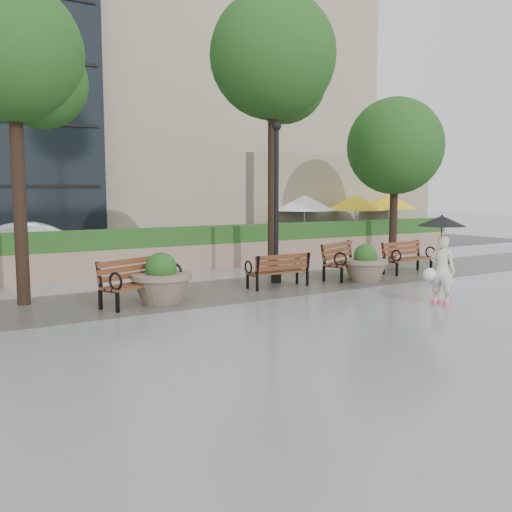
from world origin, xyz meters
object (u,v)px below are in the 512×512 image
bench_4 (408,264)px  planter_left (161,283)px  car_right (40,244)px  bench_2 (278,278)px  bench_1 (140,291)px  pedestrian (442,251)px  lamppost (276,213)px  planter_right (365,267)px  bench_3 (346,268)px

bench_4 → planter_left: size_ratio=1.35×
bench_4 → car_right: (-8.98, 7.84, 0.44)m
bench_4 → planter_left: bearing=176.9°
bench_2 → car_right: car_right is taller
bench_1 → pedestrian: 6.61m
bench_1 → bench_4: bearing=-20.8°
bench_2 → lamppost: lamppost is taller
planter_right → car_right: car_right is taller
car_right → planter_left: bearing=-165.8°
bench_3 → car_right: 10.16m
bench_4 → car_right: 11.93m
bench_4 → lamppost: (-4.44, 0.57, 1.61)m
bench_2 → bench_4: size_ratio=0.91×
bench_2 → lamppost: size_ratio=0.38×
bench_3 → car_right: bearing=106.3°
bench_4 → pedestrian: pedestrian is taller
bench_3 → bench_4: bench_3 is taller
bench_1 → bench_3: bearing=-18.3°
planter_left → pedestrian: pedestrian is taller
bench_3 → bench_4: (2.29, -0.21, -0.02)m
planter_left → pedestrian: bearing=-33.7°
pedestrian → car_right: bearing=7.4°
bench_4 → planter_right: planter_right is taller
car_right → pedestrian: bearing=-144.5°
bench_1 → car_right: car_right is taller
planter_right → lamppost: 2.89m
bench_1 → car_right: 8.13m
bench_1 → bench_2: bearing=-19.5°
bench_3 → pedestrian: pedestrian is taller
bench_4 → lamppost: lamppost is taller
bench_3 → planter_right: size_ratio=1.62×
planter_right → lamppost: bearing=154.9°
bench_4 → lamppost: 4.76m
bench_1 → bench_4: size_ratio=1.10×
bench_1 → car_right: (-0.37, 8.11, 0.42)m
bench_2 → bench_1: bearing=3.6°
planter_left → pedestrian: (5.10, -3.39, 0.73)m
bench_4 → car_right: size_ratio=0.42×
bench_4 → pedestrian: bearing=-134.7°
car_right → pedestrian: size_ratio=2.25×
bench_2 → car_right: size_ratio=0.38×
planter_left → bench_2: bearing=4.9°
bench_2 → planter_right: bearing=171.4°
bench_2 → planter_left: bearing=5.3°
bench_1 → bench_2: bench_1 is taller
bench_4 → planter_left: planter_left is taller
bench_2 → bench_4: bench_4 is taller
bench_2 → bench_3: bench_3 is taller
bench_4 → bench_1: bearing=176.2°
bench_1 → planter_right: (6.41, -0.21, 0.11)m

